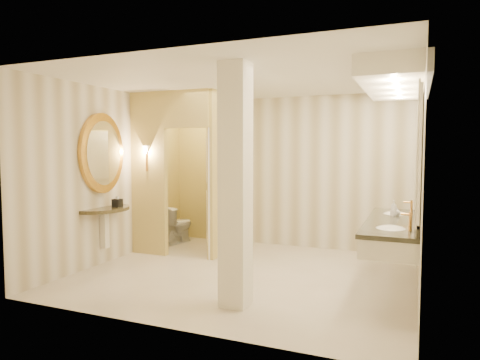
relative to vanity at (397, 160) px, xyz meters
The scene contains 16 objects.
floor 2.56m from the vanity, behind, with size 4.50×4.50×0.00m, color silver.
ceiling 2.25m from the vanity, behind, with size 4.50×4.50×0.00m, color white.
wall_back 2.76m from the vanity, 136.16° to the left, with size 4.50×0.02×2.70m, color silver.
wall_front 2.90m from the vanity, 133.31° to the right, with size 4.50×0.02×2.70m, color silver.
wall_left 4.24m from the vanity, behind, with size 0.02×4.00×2.70m, color silver.
wall_right 0.40m from the vanity, 20.20° to the right, with size 0.02×4.00×2.70m, color silver.
toilet_closet 3.23m from the vanity, 164.37° to the left, with size 1.50×1.55×2.70m.
wall_sconce 3.92m from the vanity, behind, with size 0.14×0.14×0.42m.
vanity is the anchor object (origin of this frame).
console_shelf 4.22m from the vanity, behind, with size 0.93×0.93×1.92m.
pillar 2.08m from the vanity, 142.14° to the right, with size 0.30×0.30×2.70m, color white.
tissue_box 4.09m from the vanity, behind, with size 0.12×0.12×0.12m, color black.
toilet 4.33m from the vanity, 161.57° to the left, with size 0.39×0.69×0.70m, color white.
soap_bottle_a 0.78m from the vanity, 98.79° to the left, with size 0.05×0.05×0.12m, color beige.
soap_bottle_b 0.83m from the vanity, 90.94° to the left, with size 0.08×0.08×0.11m, color silver.
soap_bottle_c 0.75m from the vanity, 96.97° to the left, with size 0.08×0.08×0.21m, color #C6B28C.
Camera 1 is at (2.19, -5.50, 1.75)m, focal length 32.00 mm.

